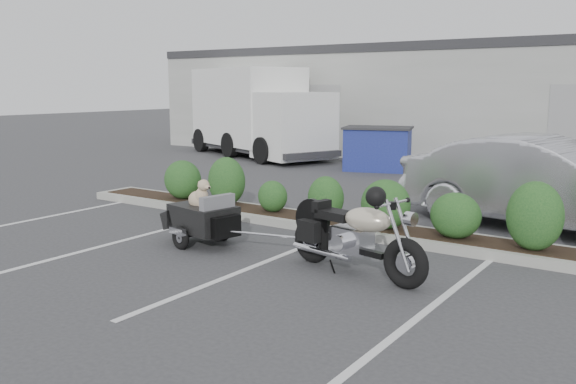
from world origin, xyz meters
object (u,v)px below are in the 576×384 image
Objects in this scene: pet_trailer at (203,217)px; delivery_truck at (258,114)px; dumpster at (378,148)px; motorcycle at (355,237)px; sedan at (544,183)px.

pet_trailer is 12.83m from delivery_truck.
pet_trailer is 0.79× the size of dumpster.
motorcycle is 0.46× the size of sedan.
motorcycle is at bearing -83.36° from dumpster.
sedan is 0.69× the size of delivery_truck.
dumpster is 5.51m from delivery_truck.
sedan is at bearing -7.37° from delivery_truck.
sedan reaches higher than pet_trailer.
sedan is at bearing 83.11° from motorcycle.
dumpster reaches higher than pet_trailer.
pet_trailer is 0.37× the size of sedan.
motorcycle is 0.98× the size of dumpster.
sedan is at bearing 57.40° from pet_trailer.
sedan is 12.92m from delivery_truck.
dumpster is at bearing 11.21° from delivery_truck.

